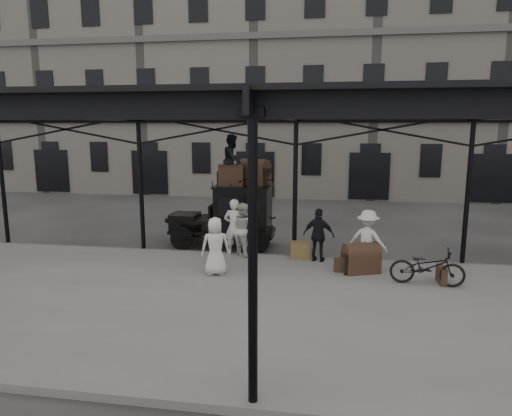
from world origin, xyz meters
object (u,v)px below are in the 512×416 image
Objects in this scene: bicycle at (427,267)px; steamer_trunk_platform at (361,260)px; porter_official at (319,235)px; steamer_trunk_roof_near at (230,177)px; porter_left at (234,227)px; taxi at (235,213)px.

steamer_trunk_platform is (-1.60, 0.79, -0.13)m from bicycle.
porter_official is 0.88× the size of bicycle.
steamer_trunk_roof_near is (-5.81, 3.18, 1.85)m from bicycle.
steamer_trunk_roof_near is 0.86× the size of steamer_trunk_platform.
steamer_trunk_platform is at bearing 162.49° from porter_left.
bicycle is at bearing -41.66° from steamer_trunk_roof_near.
steamer_trunk_platform is (1.19, -0.85, -0.46)m from porter_official.
porter_left is 1.92m from steamer_trunk_roof_near.
steamer_trunk_roof_near is (-0.08, -0.25, 1.28)m from taxi.
taxi is at bearing -18.21° from porter_official.
bicycle is 1.78m from steamer_trunk_platform.
taxi is at bearing 58.95° from steamer_trunk_roof_near.
bicycle reaches higher than steamer_trunk_platform.
steamer_trunk_platform is at bearing 70.16° from bicycle.
porter_left is at bearing -85.67° from steamer_trunk_roof_near.
porter_official is at bearing 172.49° from porter_left.
bicycle is 1.92× the size of steamer_trunk_platform.
porter_left is 0.97× the size of bicycle.
steamer_trunk_platform is at bearing -32.56° from taxi.
porter_left is 2.18× the size of steamer_trunk_roof_near.
bicycle is 2.24× the size of steamer_trunk_roof_near.
porter_left is 5.79m from bicycle.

